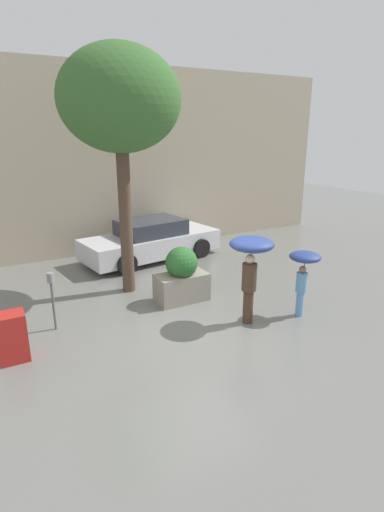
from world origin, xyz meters
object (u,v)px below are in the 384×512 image
at_px(person_child, 304,267).
at_px(parked_car_near, 151,241).
at_px(newspaper_box, 12,337).
at_px(person_adult, 251,256).
at_px(street_tree, 120,102).
at_px(planter_box, 182,276).
at_px(parking_meter, 52,289).

xyz_separation_m(person_child, parked_car_near, (-1.29, 5.44, -0.54)).
distance_m(person_child, newspaper_box, 5.99).
bearing_deg(person_adult, street_tree, 75.79).
height_order(parked_car_near, street_tree, street_tree).
xyz_separation_m(planter_box, person_child, (1.99, -1.97, 0.51)).
relative_size(person_child, parking_meter, 1.17).
bearing_deg(person_child, person_adult, 137.19).
bearing_deg(planter_box, person_adult, -64.97).
height_order(planter_box, parking_meter, planter_box).
xyz_separation_m(planter_box, parking_meter, (-2.99, -0.05, 0.27)).
bearing_deg(planter_box, street_tree, 125.62).
relative_size(parking_meter, newspaper_box, 1.38).
height_order(street_tree, newspaper_box, street_tree).
height_order(planter_box, person_adult, person_adult).
height_order(person_adult, parked_car_near, person_adult).
height_order(street_tree, parking_meter, street_tree).
height_order(planter_box, newspaper_box, planter_box).
relative_size(planter_box, person_child, 0.93).
bearing_deg(parking_meter, person_child, -21.04).
height_order(person_child, parked_car_near, person_child).
bearing_deg(newspaper_box, person_child, -10.39).
relative_size(parked_car_near, street_tree, 0.79).
xyz_separation_m(planter_box, parked_car_near, (0.70, 3.47, -0.03)).
bearing_deg(street_tree, person_child, -48.17).
distance_m(parked_car_near, newspaper_box, 6.32).
xyz_separation_m(person_adult, street_tree, (-1.67, 2.91, 3.12)).
height_order(parked_car_near, parking_meter, parked_car_near).
xyz_separation_m(person_adult, person_child, (1.21, -0.31, -0.34)).
relative_size(planter_box, person_adult, 0.73).
bearing_deg(parking_meter, newspaper_box, -136.20).
distance_m(person_child, parking_meter, 5.34).
relative_size(person_adult, newspaper_box, 2.08).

